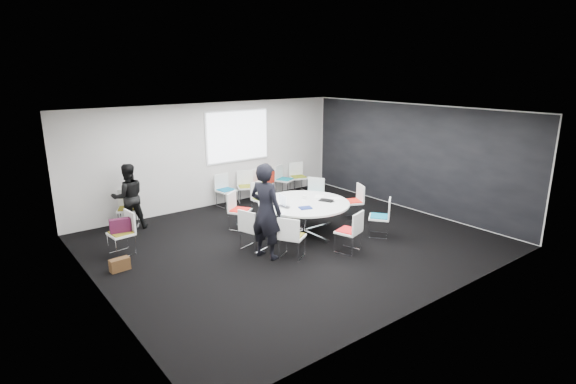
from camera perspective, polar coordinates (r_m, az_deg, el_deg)
room_shell at (r=9.55m, az=0.97°, el=1.71°), size 8.08×7.08×2.88m
conference_table at (r=10.25m, az=2.02°, el=-2.43°), size 2.07×2.07×0.73m
projection_screen at (r=12.65m, az=-6.37°, el=7.07°), size 1.90×0.03×1.35m
chair_ring_a at (r=11.39m, az=8.20°, el=-2.06°), size 0.60×0.60×0.88m
chair_ring_b at (r=11.87m, az=3.25°, el=-1.20°), size 0.61×0.62×0.88m
chair_ring_c at (r=11.50m, az=-3.21°, el=-1.75°), size 0.51×0.50×0.88m
chair_ring_d at (r=10.63m, az=-6.15°, el=-3.25°), size 0.63×0.63×0.88m
chair_ring_e at (r=9.43m, az=-4.41°, el=-5.68°), size 0.56×0.57×0.88m
chair_ring_f at (r=8.99m, az=0.50°, el=-6.71°), size 0.62×0.62×0.88m
chair_ring_g at (r=9.35m, az=7.71°, el=-5.96°), size 0.57×0.57×0.88m
chair_ring_h at (r=10.32m, az=11.54°, el=-4.06°), size 0.64×0.64×0.88m
chair_back_a at (r=12.43m, az=-7.87°, el=-0.56°), size 0.51×0.50×0.88m
chair_back_b at (r=12.73m, az=-5.33°, el=-0.10°), size 0.61×0.60×0.88m
chair_back_c at (r=13.03m, az=-3.26°, el=0.31°), size 0.51×0.50×0.88m
chair_back_d at (r=13.49m, az=-0.45°, el=0.85°), size 0.60×0.59×0.88m
chair_back_e at (r=13.81m, az=1.31°, el=1.20°), size 0.57×0.56×0.88m
chair_spare_left at (r=9.75m, az=-20.27°, el=-5.90°), size 0.49×0.50×0.88m
chair_person_back at (r=11.36m, az=-19.61°, el=-2.87°), size 0.61×0.60×0.88m
person_main at (r=8.80m, az=-2.84°, el=-2.45°), size 0.66×0.81×1.93m
person_back at (r=11.06m, az=-19.60°, el=-0.59°), size 0.83×0.68×1.57m
laptop at (r=9.86m, az=-0.32°, el=-1.81°), size 0.23×0.32×0.02m
laptop_lid at (r=9.91m, az=-0.71°, el=-1.01°), size 0.06×0.30×0.22m
notebook_black at (r=10.34m, az=4.86°, el=-1.06°), size 0.33×0.37×0.02m
tablet_folio at (r=9.75m, az=2.23°, el=-2.02°), size 0.31×0.28×0.03m
papers_right at (r=10.67m, az=3.97°, el=-0.57°), size 0.36×0.36×0.00m
papers_front at (r=10.54m, az=5.96°, el=-0.81°), size 0.35×0.28×0.00m
cup at (r=10.44m, az=2.10°, el=-0.65°), size 0.08×0.08×0.09m
phone at (r=10.25m, az=5.59°, el=-1.26°), size 0.14×0.08×0.01m
maroon_bag at (r=9.63m, az=-20.54°, el=-4.00°), size 0.42×0.20×0.28m
brown_bag at (r=9.06m, az=-20.58°, el=-8.62°), size 0.37×0.19×0.24m
red_jacket at (r=12.75m, az=-2.71°, el=1.94°), size 0.47×0.28×0.36m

